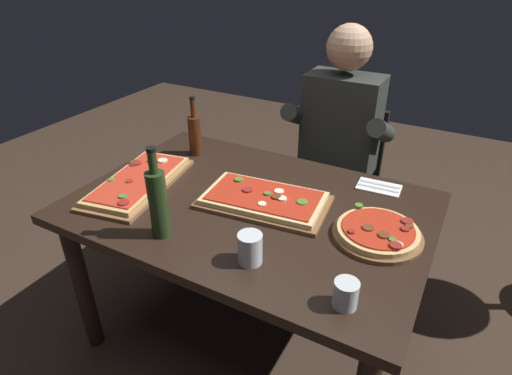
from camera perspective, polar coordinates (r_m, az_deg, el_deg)
The scene contains 12 objects.
ground_plane at distance 2.18m, azimuth -0.67°, elevation -18.93°, with size 6.40×6.40×0.00m, color #38281E.
dining_table at distance 1.75m, azimuth -0.79°, elevation -4.85°, with size 1.40×0.96×0.74m.
pizza_rectangular_front at distance 1.68m, azimuth 1.10°, elevation -1.64°, with size 0.54×0.34×0.05m.
pizza_rectangular_left at distance 1.88m, azimuth -15.61°, elevation 0.79°, with size 0.36×0.58×0.05m.
pizza_round_far at distance 1.56m, azimuth 16.13°, elevation -5.88°, with size 0.32×0.32×0.05m.
wine_bottle_dark at distance 1.49m, azimuth -13.09°, elevation -1.90°, with size 0.07×0.07×0.34m.
oil_bottle_amber at distance 2.09m, azimuth -8.27°, elevation 7.17°, with size 0.06×0.06×0.29m.
tumbler_near_camera at distance 1.38m, azimuth -0.82°, elevation -8.45°, with size 0.08×0.08×0.11m.
tumbler_far_side at distance 1.26m, azimuth 11.99°, elevation -14.07°, with size 0.07×0.07×0.09m.
napkin_cutlery_set at distance 1.88m, azimuth 16.26°, elevation 0.03°, with size 0.19×0.12×0.01m.
diner_chair at distance 2.47m, azimuth 11.20°, elevation 1.46°, with size 0.44×0.44×0.87m.
seated_diner at distance 2.26m, azimuth 10.84°, elevation 5.91°, with size 0.53×0.41×1.33m.
Camera 1 is at (0.71, -1.25, 1.64)m, focal length 29.62 mm.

